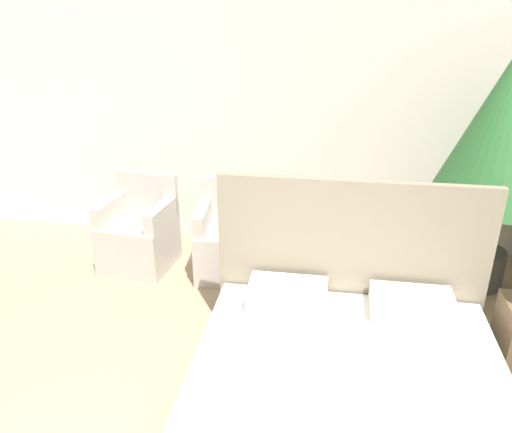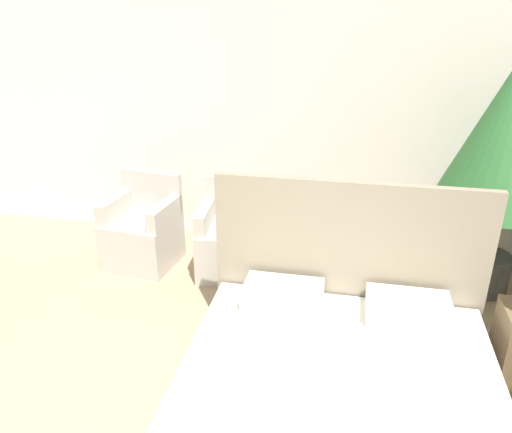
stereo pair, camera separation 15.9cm
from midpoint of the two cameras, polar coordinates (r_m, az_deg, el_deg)
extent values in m
cube|color=silver|center=(4.97, -0.69, 13.06)|extent=(10.00, 0.06, 2.90)
cube|color=brown|center=(3.13, 8.62, -22.68)|extent=(1.85, 1.92, 0.23)
cube|color=white|center=(2.98, 8.88, -19.87)|extent=(1.81, 1.88, 0.19)
cube|color=gray|center=(3.60, 9.40, -5.41)|extent=(1.88, 0.06, 1.26)
cube|color=silver|center=(3.48, 2.30, -8.88)|extent=(0.54, 0.34, 0.14)
cube|color=silver|center=(3.51, 16.11, -9.67)|extent=(0.54, 0.34, 0.14)
cube|color=#B7B2A8|center=(4.88, -14.18, -3.06)|extent=(0.68, 0.65, 0.46)
cube|color=#B7B2A8|center=(4.92, -13.23, 2.69)|extent=(0.62, 0.13, 0.39)
cube|color=#B7B2A8|center=(4.88, -17.22, 0.78)|extent=(0.16, 0.53, 0.19)
cube|color=#B7B2A8|center=(4.63, -11.78, 0.13)|extent=(0.16, 0.53, 0.19)
cube|color=#B7B2A8|center=(4.62, -3.80, -3.93)|extent=(0.67, 0.63, 0.46)
cube|color=#B7B2A8|center=(4.67, -3.52, 2.19)|extent=(0.62, 0.11, 0.39)
cube|color=#B7B2A8|center=(4.52, -7.17, -0.13)|extent=(0.14, 0.53, 0.19)
cube|color=#B7B2A8|center=(4.45, -0.59, -0.32)|extent=(0.14, 0.53, 0.19)
cylinder|color=#4C4C4C|center=(4.85, 23.25, -5.31)|extent=(0.42, 0.42, 0.34)
cylinder|color=brown|center=(4.68, 24.05, -0.91)|extent=(0.06, 0.06, 0.48)
cone|color=#2D6B33|center=(4.42, 25.93, 9.50)|extent=(1.06, 1.06, 1.28)
camera|label=1|loc=(0.08, -91.14, -0.50)|focal=35.00mm
camera|label=2|loc=(0.08, 88.86, 0.50)|focal=35.00mm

